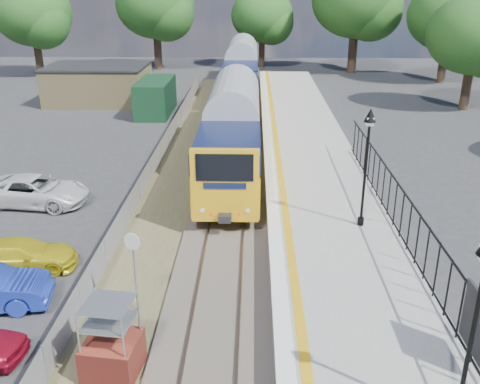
{
  "coord_description": "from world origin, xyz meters",
  "views": [
    {
      "loc": [
        1.1,
        -12.94,
        9.79
      ],
      "look_at": [
        0.6,
        6.56,
        2.0
      ],
      "focal_mm": 40.0,
      "sensor_mm": 36.0,
      "label": 1
    }
  ],
  "objects_px": {
    "victorian_lamp_north": "(368,141)",
    "car_yellow": "(20,255)",
    "brick_plinth": "(111,340)",
    "car_white": "(35,191)",
    "train": "(239,86)",
    "speed_sign": "(134,259)"
  },
  "relations": [
    {
      "from": "victorian_lamp_north",
      "to": "train",
      "type": "relative_size",
      "value": 0.11
    },
    {
      "from": "brick_plinth",
      "to": "speed_sign",
      "type": "height_order",
      "value": "speed_sign"
    },
    {
      "from": "train",
      "to": "car_white",
      "type": "xyz_separation_m",
      "value": [
        -8.99,
        -17.21,
        -1.65
      ]
    },
    {
      "from": "car_white",
      "to": "car_yellow",
      "type": "bearing_deg",
      "value": -157.16
    },
    {
      "from": "car_white",
      "to": "brick_plinth",
      "type": "bearing_deg",
      "value": -144.1
    },
    {
      "from": "car_yellow",
      "to": "speed_sign",
      "type": "bearing_deg",
      "value": -126.25
    },
    {
      "from": "victorian_lamp_north",
      "to": "speed_sign",
      "type": "height_order",
      "value": "victorian_lamp_north"
    },
    {
      "from": "victorian_lamp_north",
      "to": "brick_plinth",
      "type": "relative_size",
      "value": 2.07
    },
    {
      "from": "speed_sign",
      "to": "brick_plinth",
      "type": "bearing_deg",
      "value": -71.18
    },
    {
      "from": "train",
      "to": "speed_sign",
      "type": "xyz_separation_m",
      "value": [
        -2.5,
        -25.7,
        -0.46
      ]
    },
    {
      "from": "brick_plinth",
      "to": "train",
      "type": "bearing_deg",
      "value": 84.9
    },
    {
      "from": "train",
      "to": "speed_sign",
      "type": "bearing_deg",
      "value": -95.56
    },
    {
      "from": "victorian_lamp_north",
      "to": "car_yellow",
      "type": "bearing_deg",
      "value": -170.05
    },
    {
      "from": "train",
      "to": "car_yellow",
      "type": "bearing_deg",
      "value": -107.31
    },
    {
      "from": "speed_sign",
      "to": "car_white",
      "type": "height_order",
      "value": "speed_sign"
    },
    {
      "from": "speed_sign",
      "to": "car_white",
      "type": "relative_size",
      "value": 0.56
    },
    {
      "from": "victorian_lamp_north",
      "to": "train",
      "type": "distance_m",
      "value": 21.72
    },
    {
      "from": "brick_plinth",
      "to": "victorian_lamp_north",
      "type": "bearing_deg",
      "value": 43.98
    },
    {
      "from": "brick_plinth",
      "to": "car_yellow",
      "type": "relative_size",
      "value": 0.56
    },
    {
      "from": "brick_plinth",
      "to": "car_white",
      "type": "bearing_deg",
      "value": 119.65
    },
    {
      "from": "speed_sign",
      "to": "car_yellow",
      "type": "xyz_separation_m",
      "value": [
        -4.72,
        2.53,
        -1.31
      ]
    },
    {
      "from": "victorian_lamp_north",
      "to": "speed_sign",
      "type": "relative_size",
      "value": 1.66
    }
  ]
}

